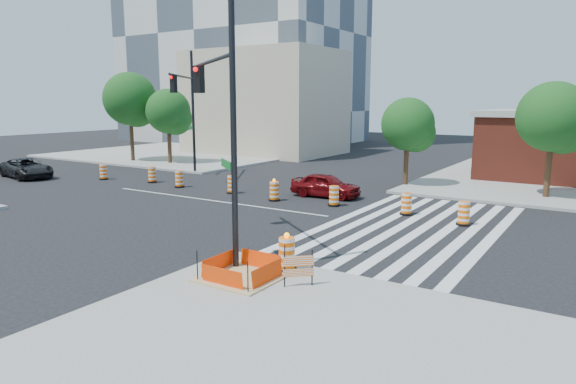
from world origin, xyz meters
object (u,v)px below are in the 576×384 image
at_px(red_coupe, 326,185).
at_px(dark_suv, 27,168).
at_px(signal_pole_se, 220,106).
at_px(signal_pole_nw, 187,101).

height_order(red_coupe, dark_suv, dark_suv).
xyz_separation_m(red_coupe, dark_suv, (-20.69, -4.79, 0.01)).
distance_m(red_coupe, signal_pole_se, 12.52).
bearing_deg(red_coupe, signal_pole_se, -171.85).
xyz_separation_m(dark_suv, signal_pole_nw, (9.08, 6.38, 4.56)).
height_order(signal_pole_se, signal_pole_nw, signal_pole_nw).
relative_size(signal_pole_se, signal_pole_nw, 0.97).
xyz_separation_m(signal_pole_se, signal_pole_nw, (-13.91, 13.08, 0.16)).
relative_size(dark_suv, signal_pole_nw, 0.56).
bearing_deg(signal_pole_se, red_coupe, -41.50).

